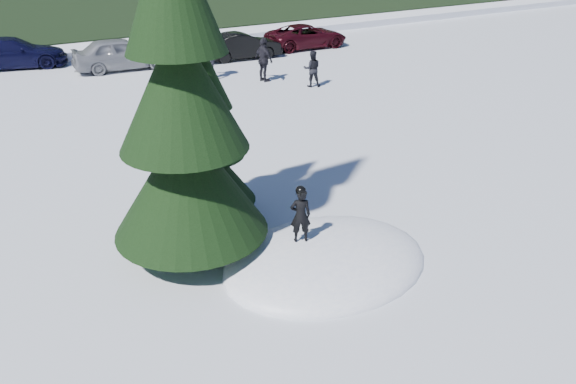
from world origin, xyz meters
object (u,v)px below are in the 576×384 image
car_6 (307,36)px  adult_2 (210,58)px  adult_0 (312,69)px  spruce_short (205,133)px  spruce_tall (182,104)px  adult_1 (264,60)px  car_3 (12,53)px  car_4 (121,54)px  child_skier (300,215)px  car_5 (242,46)px

car_6 → adult_2: bearing=117.6°
adult_0 → spruce_short: bearing=71.5°
spruce_tall → adult_1: spruce_tall is taller
car_6 → car_3: bearing=79.9°
adult_2 → car_6: 8.06m
car_4 → car_6: bearing=-86.3°
child_skier → car_6: size_ratio=0.25×
child_skier → car_3: bearing=-58.8°
child_skier → car_4: child_skier is taller
spruce_tall → car_5: size_ratio=2.16×
spruce_tall → spruce_short: bearing=54.5°
spruce_short → adult_2: (5.29, 12.05, -1.18)m
spruce_short → adult_2: spruce_short is taller
adult_2 → child_skier: bearing=6.1°
child_skier → car_4: bearing=-71.0°
car_4 → car_5: bearing=-93.5°
car_4 → car_6: (10.28, -0.21, -0.12)m
adult_2 → car_5: 4.07m
adult_1 → car_4: 7.20m
spruce_short → car_6: spruce_short is taller
spruce_tall → car_3: size_ratio=1.75×
spruce_tall → adult_1: (8.08, 11.70, -2.37)m
adult_2 → car_5: (2.97, 2.76, -0.27)m
spruce_tall → adult_1: bearing=55.4°
adult_2 → car_3: adult_2 is taller
spruce_tall → adult_2: spruce_tall is taller
spruce_short → adult_1: bearing=55.5°
spruce_tall → car_6: bearing=51.2°
adult_0 → adult_2: 4.73m
child_skier → adult_2: (4.48, 14.87, -0.14)m
adult_0 → car_6: (4.14, 6.95, -0.12)m
spruce_short → adult_2: 13.21m
adult_2 → car_3: 9.95m
car_3 → child_skier: bearing=-159.0°
adult_1 → spruce_short: bearing=134.9°
car_5 → car_4: bearing=85.4°
spruce_tall → car_6: spruce_tall is taller
spruce_short → child_skier: size_ratio=4.59×
car_4 → car_5: car_4 is taller
car_5 → car_6: (4.32, 0.66, -0.02)m
adult_1 → car_4: size_ratio=0.43×
adult_2 → spruce_tall: bearing=-2.1°
car_3 → car_4: bearing=-111.5°
spruce_short → car_5: bearing=60.8°
car_3 → car_6: 15.01m
spruce_short → car_3: spruce_short is taller
car_5 → adult_0: bearing=-174.6°
child_skier → car_6: 21.76m
car_5 → car_6: car_5 is taller
child_skier → car_3: 21.75m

